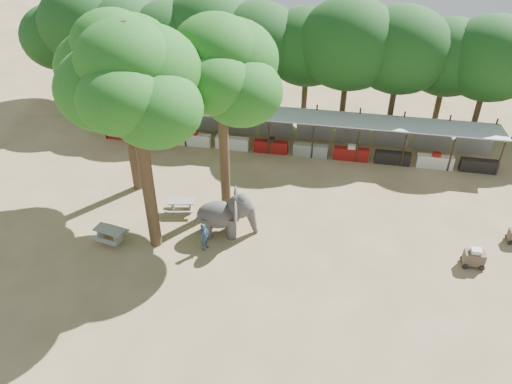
% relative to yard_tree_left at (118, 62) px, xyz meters
% --- Properties ---
extents(ground, '(100.00, 100.00, 0.00)m').
position_rel_yard_tree_left_xyz_m(ground, '(9.13, -7.19, -8.20)').
color(ground, brown).
rests_on(ground, ground).
extents(vendor_stalls, '(28.00, 2.99, 2.80)m').
position_rel_yard_tree_left_xyz_m(vendor_stalls, '(9.13, 6.65, -7.02)').
color(vendor_stalls, '#B0B2B9').
rests_on(vendor_stalls, ground).
extents(yard_tree_left, '(7.10, 6.90, 11.02)m').
position_rel_yard_tree_left_xyz_m(yard_tree_left, '(0.00, 0.00, 0.00)').
color(yard_tree_left, '#332316').
rests_on(yard_tree_left, ground).
extents(yard_tree_center, '(7.10, 6.90, 12.04)m').
position_rel_yard_tree_left_xyz_m(yard_tree_center, '(3.00, -5.00, 1.01)').
color(yard_tree_center, '#332316').
rests_on(yard_tree_center, ground).
extents(yard_tree_back, '(7.10, 6.90, 11.36)m').
position_rel_yard_tree_left_xyz_m(yard_tree_back, '(6.00, -1.00, 0.34)').
color(yard_tree_back, '#332316').
rests_on(yard_tree_back, ground).
extents(backdrop_trees, '(46.46, 5.95, 8.33)m').
position_rel_yard_tree_left_xyz_m(backdrop_trees, '(9.13, 11.81, -2.69)').
color(backdrop_trees, '#332316').
rests_on(backdrop_trees, ground).
extents(elephant, '(3.52, 2.62, 2.63)m').
position_rel_yard_tree_left_xyz_m(elephant, '(6.73, -3.60, -6.89)').
color(elephant, '#3A3838').
rests_on(elephant, ground).
extents(handler, '(0.60, 0.71, 1.66)m').
position_rel_yard_tree_left_xyz_m(handler, '(5.89, -5.14, -7.37)').
color(handler, '#26384C').
rests_on(handler, ground).
extents(picnic_table_near, '(1.88, 1.76, 0.81)m').
position_rel_yard_tree_left_xyz_m(picnic_table_near, '(0.59, -5.44, -7.67)').
color(picnic_table_near, gray).
rests_on(picnic_table_near, ground).
extents(picnic_table_far, '(1.81, 1.68, 0.78)m').
position_rel_yard_tree_left_xyz_m(picnic_table_far, '(3.65, -2.14, -7.69)').
color(picnic_table_far, gray).
rests_on(picnic_table_far, ground).
extents(cart_front, '(1.14, 0.77, 1.09)m').
position_rel_yard_tree_left_xyz_m(cart_front, '(19.86, -3.88, -7.66)').
color(cart_front, '#3E3429').
rests_on(cart_front, ground).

